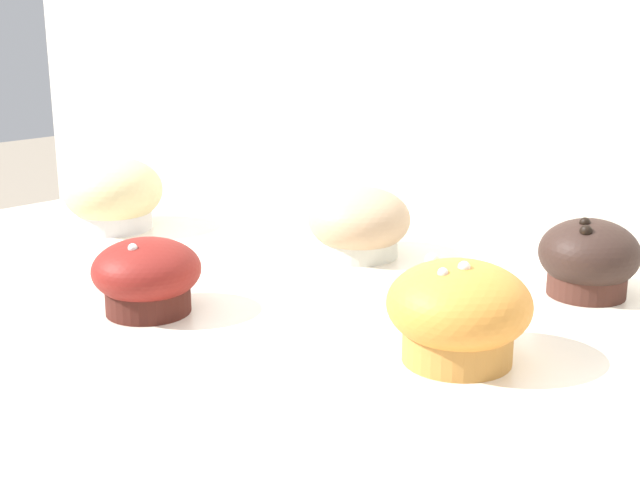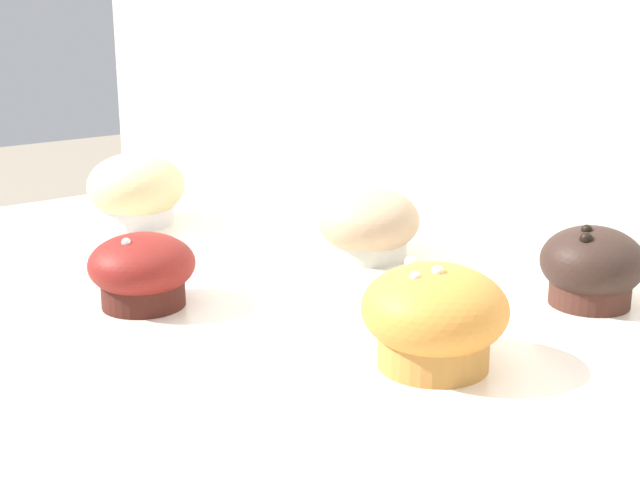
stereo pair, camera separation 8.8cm
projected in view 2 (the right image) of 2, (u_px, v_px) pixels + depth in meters
The scene contains 5 objects.
muffin_front_center at pixel (368, 225), 0.96m from camera, with size 0.11×0.11×0.08m.
muffin_back_left at pixel (434, 317), 0.69m from camera, with size 0.11×0.11×0.09m.
muffin_back_right at pixel (136, 190), 1.10m from camera, with size 0.12×0.12×0.09m.
muffin_front_left at pixel (592, 267), 0.82m from camera, with size 0.10×0.10×0.08m.
muffin_front_right at pixel (142, 270), 0.82m from camera, with size 0.10×0.10×0.07m.
Camera 2 is at (0.68, -0.49, 1.17)m, focal length 50.00 mm.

